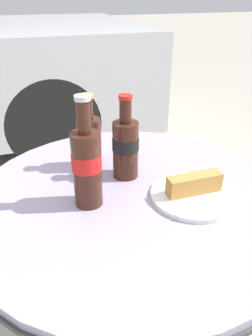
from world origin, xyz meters
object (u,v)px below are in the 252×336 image
object	(u,v)px
cola_bottle_right	(126,146)
cola_bottle_left	(87,165)
lunch_plate_near	(194,192)
bistro_table	(131,235)
cola_bottle_center	(89,140)

from	to	relation	value
cola_bottle_right	cola_bottle_left	bearing A→B (deg)	-142.48
cola_bottle_left	lunch_plate_near	xyz separation A→B (m)	(0.24, -0.06, -0.09)
bistro_table	cola_bottle_right	xyz separation A→B (m)	(0.01, 0.09, 0.22)
bistro_table	cola_bottle_right	distance (m)	0.24
lunch_plate_near	cola_bottle_right	bearing A→B (deg)	128.18
cola_bottle_center	lunch_plate_near	xyz separation A→B (m)	(0.20, -0.23, -0.07)
cola_bottle_center	lunch_plate_near	distance (m)	0.31
bistro_table	cola_bottle_left	xyz separation A→B (m)	(-0.11, -0.01, 0.24)
bistro_table	cola_bottle_center	bearing A→B (deg)	110.71
cola_bottle_right	cola_bottle_center	size ratio (longest dim) A/B	1.06
cola_bottle_left	cola_bottle_center	distance (m)	0.18
cola_bottle_center	lunch_plate_near	world-z (taller)	cola_bottle_center
cola_bottle_right	cola_bottle_center	distance (m)	0.11
bistro_table	cola_bottle_left	distance (m)	0.26
cola_bottle_left	lunch_plate_near	size ratio (longest dim) A/B	1.25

